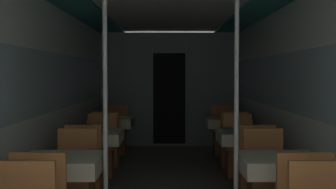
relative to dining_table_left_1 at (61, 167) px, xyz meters
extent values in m
cube|color=silver|center=(-0.43, 1.14, 0.52)|extent=(0.05, 10.14, 2.25)
cube|color=silver|center=(-0.42, 1.14, 0.73)|extent=(0.03, 9.33, 0.69)
cube|color=silver|center=(2.38, 1.14, 0.52)|extent=(0.05, 10.14, 2.25)
cube|color=silver|center=(2.37, 1.14, 0.73)|extent=(0.03, 9.33, 0.69)
cube|color=teal|center=(-0.18, 1.14, 1.66)|extent=(0.51, 9.73, 0.03)
cube|color=teal|center=(2.13, 1.14, 1.66)|extent=(0.51, 9.73, 0.03)
cube|color=slate|center=(0.97, 5.19, 0.52)|extent=(2.76, 0.08, 2.25)
cube|color=black|center=(0.97, 5.15, 0.34)|extent=(0.64, 0.01, 1.80)
cube|color=#93704C|center=(0.00, 0.00, 0.08)|extent=(0.67, 0.67, 0.02)
cube|color=beige|center=(0.00, 0.00, 0.02)|extent=(0.71, 0.71, 0.15)
cube|color=#D17A42|center=(0.00, -0.75, 0.05)|extent=(0.41, 0.04, 0.42)
cube|color=#D17A42|center=(0.00, 0.56, -0.19)|extent=(0.41, 0.41, 0.05)
cube|color=#D17A42|center=(0.00, 0.75, 0.05)|extent=(0.41, 0.04, 0.42)
cylinder|color=silver|center=(0.39, 0.00, 0.52)|extent=(0.04, 0.04, 2.25)
cylinder|color=#4C4C51|center=(0.00, 1.82, -0.60)|extent=(0.34, 0.34, 0.01)
cylinder|color=#B7B7BC|center=(0.00, 1.82, -0.26)|extent=(0.09, 0.09, 0.67)
cube|color=#93704C|center=(0.00, 1.82, 0.08)|extent=(0.67, 0.67, 0.02)
cube|color=beige|center=(0.00, 1.82, 0.02)|extent=(0.71, 0.71, 0.15)
cube|color=#9C5B31|center=(0.00, 1.26, -0.41)|extent=(0.35, 0.35, 0.39)
cube|color=#D17A42|center=(0.00, 1.26, -0.19)|extent=(0.41, 0.41, 0.05)
cube|color=#D17A42|center=(0.00, 1.08, 0.05)|extent=(0.41, 0.04, 0.42)
cube|color=#9C5B31|center=(0.00, 2.38, -0.41)|extent=(0.35, 0.35, 0.39)
cube|color=#D17A42|center=(0.00, 2.38, -0.19)|extent=(0.41, 0.41, 0.05)
cube|color=#D17A42|center=(0.00, 2.57, 0.05)|extent=(0.41, 0.04, 0.42)
cylinder|color=#4C4C51|center=(0.00, 3.65, -0.60)|extent=(0.34, 0.34, 0.01)
cylinder|color=#B7B7BC|center=(0.00, 3.65, -0.26)|extent=(0.09, 0.09, 0.67)
cube|color=#93704C|center=(0.00, 3.65, 0.08)|extent=(0.67, 0.67, 0.02)
cube|color=beige|center=(0.00, 3.65, 0.02)|extent=(0.71, 0.71, 0.15)
cube|color=#9C5B31|center=(0.00, 3.08, -0.41)|extent=(0.35, 0.35, 0.39)
cube|color=#D17A42|center=(0.00, 3.08, -0.19)|extent=(0.41, 0.41, 0.05)
cube|color=#D17A42|center=(0.00, 2.90, 0.05)|extent=(0.41, 0.04, 0.42)
cube|color=#9C5B31|center=(0.00, 4.21, -0.41)|extent=(0.35, 0.35, 0.39)
cube|color=#D17A42|center=(0.00, 4.21, -0.19)|extent=(0.41, 0.41, 0.05)
cube|color=#D17A42|center=(0.00, 4.39, 0.05)|extent=(0.41, 0.04, 0.42)
cube|color=#93704C|center=(1.95, 0.00, 0.08)|extent=(0.67, 0.67, 0.02)
cube|color=beige|center=(1.95, 0.00, 0.02)|extent=(0.71, 0.71, 0.15)
cube|color=#D17A42|center=(1.95, -0.75, 0.05)|extent=(0.41, 0.04, 0.42)
cube|color=#D17A42|center=(1.95, 0.56, -0.19)|extent=(0.41, 0.41, 0.05)
cube|color=#D17A42|center=(1.95, 0.75, 0.05)|extent=(0.41, 0.04, 0.42)
cylinder|color=silver|center=(1.55, 0.00, 0.52)|extent=(0.04, 0.04, 2.25)
cylinder|color=#4C4C51|center=(1.95, 1.82, -0.60)|extent=(0.34, 0.34, 0.01)
cylinder|color=#B7B7BC|center=(1.95, 1.82, -0.26)|extent=(0.09, 0.09, 0.67)
cube|color=#93704C|center=(1.95, 1.82, 0.08)|extent=(0.67, 0.67, 0.02)
cube|color=beige|center=(1.95, 1.82, 0.02)|extent=(0.71, 0.71, 0.15)
cube|color=#9C5B31|center=(1.95, 1.26, -0.41)|extent=(0.35, 0.35, 0.39)
cube|color=#D17A42|center=(1.95, 1.26, -0.19)|extent=(0.41, 0.41, 0.05)
cube|color=#D17A42|center=(1.95, 1.08, 0.05)|extent=(0.41, 0.04, 0.42)
cube|color=#9C5B31|center=(1.95, 2.38, -0.41)|extent=(0.35, 0.35, 0.39)
cube|color=#D17A42|center=(1.95, 2.38, -0.19)|extent=(0.41, 0.41, 0.05)
cube|color=#D17A42|center=(1.95, 2.57, 0.05)|extent=(0.41, 0.04, 0.42)
cylinder|color=#4C4C51|center=(1.95, 3.65, -0.60)|extent=(0.34, 0.34, 0.01)
cylinder|color=#B7B7BC|center=(1.95, 3.65, -0.26)|extent=(0.09, 0.09, 0.67)
cube|color=#93704C|center=(1.95, 3.65, 0.08)|extent=(0.67, 0.67, 0.02)
cube|color=beige|center=(1.95, 3.65, 0.02)|extent=(0.71, 0.71, 0.15)
cube|color=#9C5B31|center=(1.95, 3.08, -0.41)|extent=(0.35, 0.35, 0.39)
cube|color=#D17A42|center=(1.95, 3.08, -0.19)|extent=(0.41, 0.41, 0.05)
cube|color=#D17A42|center=(1.95, 2.90, 0.05)|extent=(0.41, 0.04, 0.42)
cube|color=#9C5B31|center=(1.95, 4.21, -0.41)|extent=(0.35, 0.35, 0.39)
cube|color=#D17A42|center=(1.95, 4.21, -0.19)|extent=(0.41, 0.41, 0.05)
cube|color=#D17A42|center=(1.95, 4.39, 0.05)|extent=(0.41, 0.04, 0.42)
camera|label=1|loc=(0.95, -4.12, 0.83)|focal=50.00mm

